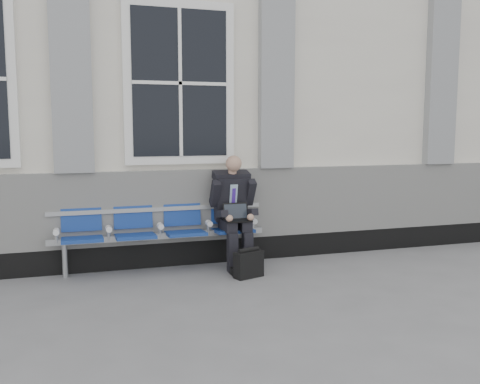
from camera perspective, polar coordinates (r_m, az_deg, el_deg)
name	(u,v)px	position (r m, az deg, el deg)	size (l,w,h in m)	color
ground	(176,304)	(5.40, -6.86, -11.75)	(70.00, 70.00, 0.00)	slate
station_building	(131,95)	(8.57, -11.55, 10.14)	(14.40, 4.40, 4.49)	silver
bench	(159,225)	(6.54, -8.60, -3.48)	(2.60, 0.47, 0.91)	#9EA0A3
businessman	(234,207)	(6.58, -0.69, -1.58)	(0.54, 0.73, 1.38)	black
briefcase	(249,264)	(6.21, 0.92, -7.66)	(0.37, 0.24, 0.35)	black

